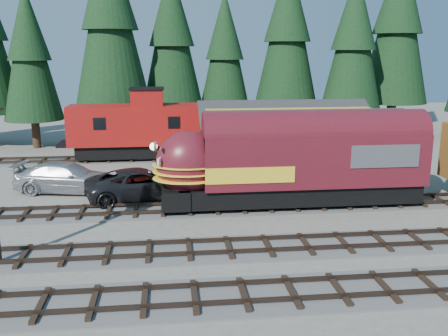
{
  "coord_description": "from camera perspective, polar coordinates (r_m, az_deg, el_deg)",
  "views": [
    {
      "loc": [
        -8.61,
        -23.04,
        8.82
      ],
      "look_at": [
        -5.53,
        4.0,
        2.42
      ],
      "focal_mm": 40.0,
      "sensor_mm": 36.0,
      "label": 1
    }
  ],
  "objects": [
    {
      "name": "caboose",
      "position": [
        41.57,
        -10.05,
        4.57
      ],
      "size": [
        10.57,
        3.07,
        5.5
      ],
      "color": "black",
      "rests_on": "ground"
    },
    {
      "name": "locomotive",
      "position": [
        28.55,
        7.05,
        0.3
      ],
      "size": [
        15.56,
        3.09,
        4.23
      ],
      "color": "black",
      "rests_on": "ground"
    },
    {
      "name": "pickup_truck_b",
      "position": [
        33.4,
        -17.54,
        -1.04
      ],
      "size": [
        6.89,
        3.73,
        1.9
      ],
      "primitive_type": "imported",
      "rotation": [
        0.0,
        0.0,
        1.4
      ],
      "color": "#989A9F",
      "rests_on": "ground"
    },
    {
      "name": "depot",
      "position": [
        35.12,
        7.8,
        3.5
      ],
      "size": [
        12.8,
        7.0,
        5.3
      ],
      "color": "gold",
      "rests_on": "ground"
    },
    {
      "name": "track_spur",
      "position": [
        41.99,
        -8.26,
        1.04
      ],
      "size": [
        32.0,
        3.2,
        0.33
      ],
      "color": "#4C4947",
      "rests_on": "ground"
    },
    {
      "name": "pickup_truck_a",
      "position": [
        30.72,
        -9.3,
        -1.81
      ],
      "size": [
        7.35,
        4.69,
        1.89
      ],
      "primitive_type": "imported",
      "rotation": [
        0.0,
        0.0,
        1.82
      ],
      "color": "black",
      "rests_on": "ground"
    },
    {
      "name": "ground",
      "position": [
        26.13,
        13.25,
        -6.87
      ],
      "size": [
        120.0,
        120.0,
        0.0
      ],
      "primitive_type": "plane",
      "color": "#6B665B",
      "rests_on": "ground"
    },
    {
      "name": "conifer_backdrop",
      "position": [
        50.27,
        12.05,
        14.59
      ],
      "size": [
        79.3,
        23.93,
        17.34
      ],
      "color": "black",
      "rests_on": "ground"
    }
  ]
}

